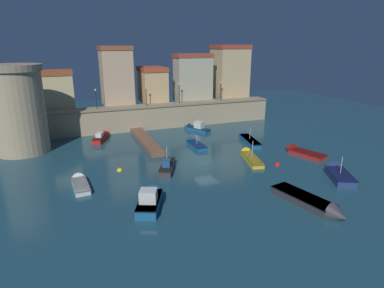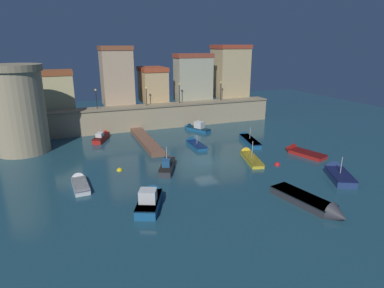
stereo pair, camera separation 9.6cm
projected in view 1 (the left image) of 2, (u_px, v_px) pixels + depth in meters
ground_plane at (206, 161)px, 38.72m from camera, size 100.24×100.24×0.00m
quay_wall at (163, 116)px, 54.24m from camera, size 38.48×3.07×3.84m
old_town_backdrop at (165, 77)px, 56.59m from camera, size 35.93×6.13×9.64m
fortress_tower at (18, 109)px, 40.51m from camera, size 6.86×6.86×11.02m
pier_dock at (146, 141)px, 45.89m from camera, size 1.80×13.23×0.70m
quay_lamp_0 at (96, 95)px, 49.43m from camera, size 0.32×0.32×3.00m
quay_lamp_1 at (146, 93)px, 52.17m from camera, size 0.32×0.32×2.92m
quay_lamp_2 at (179, 90)px, 54.08m from camera, size 0.32×0.32×3.32m
quay_lamp_3 at (221, 88)px, 56.77m from camera, size 0.32×0.32×3.25m
moored_boat_0 at (337, 173)px, 34.21m from camera, size 4.14×5.77×3.00m
moored_boat_1 at (168, 164)px, 36.42m from camera, size 3.57×5.81×3.02m
moored_boat_2 at (194, 143)px, 44.98m from camera, size 1.48×5.34×2.12m
moored_boat_3 at (248, 139)px, 46.55m from camera, size 2.85×7.32×2.64m
moored_boat_4 at (195, 127)px, 52.60m from camera, size 3.59×5.24×2.72m
moored_boat_5 at (151, 198)px, 28.08m from camera, size 3.71×5.70×2.27m
moored_boat_6 at (102, 136)px, 47.54m from camera, size 3.38×5.69×2.14m
moored_boat_7 at (314, 204)px, 27.57m from camera, size 3.24×7.38×1.78m
moored_boat_8 at (249, 156)px, 39.79m from camera, size 3.03×6.81×2.91m
moored_boat_9 at (299, 151)px, 41.37m from camera, size 3.34×5.84×1.70m
moored_boat_10 at (79, 182)px, 32.15m from camera, size 1.65×5.07×1.28m
mooring_buoy_0 at (277, 165)px, 37.51m from camera, size 0.66×0.66×0.66m
mooring_buoy_1 at (120, 171)px, 35.79m from camera, size 0.65×0.65×0.65m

